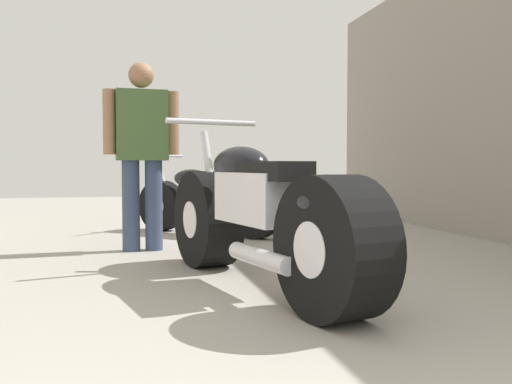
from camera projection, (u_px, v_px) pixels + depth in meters
ground_plane at (231, 263)px, 4.06m from camera, size 17.81×17.81×0.00m
motorcycle_maroon_cruiser at (260, 217)px, 3.18m from camera, size 0.88×2.22×1.04m
motorcycle_black_naked at (209, 200)px, 5.69m from camera, size 1.34×1.42×0.84m
mechanic_in_blue at (142, 145)px, 4.60m from camera, size 0.63×0.25×1.58m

